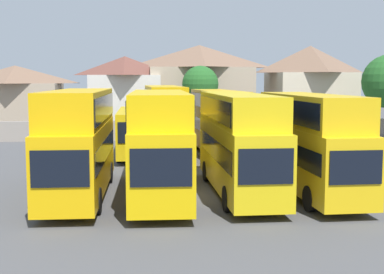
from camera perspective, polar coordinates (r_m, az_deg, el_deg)
ground at (r=43.06m, az=-1.96°, el=-1.14°), size 140.00×140.00×0.00m
depot_boundary_wall at (r=48.47m, az=-2.39°, el=0.76°), size 56.00×0.50×1.80m
bus_1 at (r=25.40m, az=-12.08°, el=-0.02°), size 2.69×10.93×5.04m
bus_2 at (r=25.04m, az=-3.54°, el=-0.07°), size 2.92×11.44×4.96m
bus_3 at (r=25.56m, az=5.02°, el=-0.09°), size 2.58×10.95×4.85m
bus_4 at (r=25.89m, az=12.65°, el=-0.16°), size 2.69×10.20×4.83m
bus_5 at (r=38.58m, az=-6.00°, el=0.81°), size 2.71×10.27×3.33m
bus_6 at (r=38.73m, az=-3.02°, el=2.24°), size 2.76×11.99×5.04m
bus_7 at (r=38.92m, az=2.87°, el=2.01°), size 3.09×11.18×4.73m
house_terrace_left at (r=57.47m, az=-18.48°, el=3.95°), size 9.32×6.42×6.95m
house_terrace_centre at (r=55.06m, az=-7.23°, el=4.63°), size 7.43×6.68×7.89m
house_terrace_right at (r=56.68m, az=0.80°, el=5.38°), size 11.17×8.24×9.15m
house_terrace_far_right at (r=58.14m, az=12.58°, el=5.22°), size 8.47×8.39×9.08m
tree_behind_wall at (r=51.00m, az=0.91°, el=5.66°), size 3.53×3.53×6.84m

